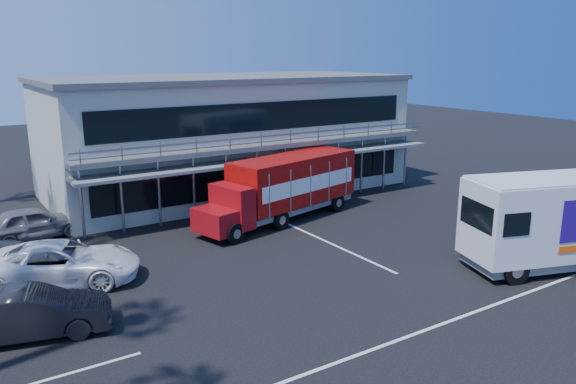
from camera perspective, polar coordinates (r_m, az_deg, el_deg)
ground at (r=23.48m, az=4.06°, el=-7.74°), size 120.00×120.00×0.00m
building at (r=36.50m, az=-6.27°, el=5.94°), size 22.40×12.00×7.30m
red_truck at (r=29.66m, az=-0.33°, el=0.62°), size 10.21×4.62×3.35m
white_van at (r=25.52m, az=25.96°, el=-2.55°), size 8.30×5.07×3.84m
parked_car_b at (r=19.56m, az=-24.60°, el=-11.13°), size 5.02×2.78×1.57m
parked_car_c at (r=23.43m, az=-21.99°, el=-6.69°), size 6.43×4.89×1.62m
parked_car_e at (r=29.48m, az=-24.48°, el=-2.86°), size 4.71×2.13×1.57m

